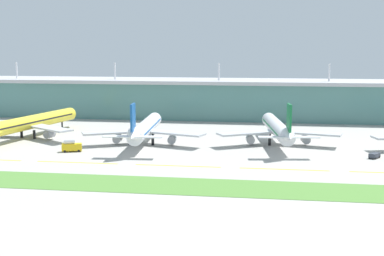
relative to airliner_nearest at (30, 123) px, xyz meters
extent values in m
plane|color=#A8A59E|center=(73.91, -36.72, -6.46)|extent=(600.00, 600.00, 0.00)
cube|color=slate|center=(73.91, 72.15, 2.98)|extent=(280.00, 28.00, 18.88)
cube|color=#B2B2B7|center=(73.91, 72.15, 13.32)|extent=(288.00, 34.00, 1.80)
cylinder|color=silver|center=(-38.09, 66.55, 18.72)|extent=(0.90, 0.90, 9.00)
cylinder|color=silver|center=(17.91, 66.55, 18.72)|extent=(0.90, 0.90, 9.00)
cylinder|color=silver|center=(73.91, 66.55, 18.72)|extent=(0.90, 0.90, 9.00)
cylinder|color=silver|center=(129.91, 66.55, 18.72)|extent=(0.90, 0.90, 9.00)
cylinder|color=yellow|center=(0.31, 1.47, 0.04)|extent=(17.79, 58.98, 5.80)
cone|color=yellow|center=(6.78, 32.33, 0.04)|extent=(6.21, 5.05, 5.51)
cube|color=#B7BABF|center=(-12.34, -0.40, -1.26)|extent=(24.82, 10.93, 0.70)
cylinder|color=gray|center=(-10.87, 0.77, -4.06)|extent=(4.06, 5.06, 3.20)
cube|color=#B7BABF|center=(11.15, -5.32, -1.26)|extent=(23.72, 19.01, 0.70)
cylinder|color=gray|center=(10.27, -3.66, -4.06)|extent=(4.06, 5.06, 3.20)
cylinder|color=black|center=(4.85, 23.14, -4.66)|extent=(0.70, 0.70, 3.60)
cylinder|color=black|center=(-3.44, -0.81, -4.66)|extent=(1.10, 1.10, 3.60)
cylinder|color=black|center=(2.82, -2.12, -4.66)|extent=(1.10, 1.10, 3.60)
cube|color=black|center=(0.31, 1.47, 0.44)|extent=(16.62, 53.21, 0.60)
cylinder|color=white|center=(51.71, -6.19, 0.04)|extent=(9.03, 49.01, 5.80)
cone|color=white|center=(49.96, 20.12, 0.04)|extent=(5.76, 4.36, 5.51)
cone|color=white|center=(53.53, -33.49, 1.24)|extent=(5.36, 6.94, 5.72)
cube|color=#19519E|center=(53.46, -32.50, 7.69)|extent=(1.12, 6.43, 9.50)
cube|color=white|center=(48.01, -33.36, 1.04)|extent=(10.19, 3.86, 0.36)
cube|color=white|center=(58.99, -32.63, 1.04)|extent=(10.19, 3.86, 0.36)
cube|color=#B7BABF|center=(40.03, -11.40, -1.26)|extent=(24.57, 16.57, 0.70)
cylinder|color=gray|center=(41.13, -9.88, -4.06)|extent=(3.49, 4.70, 3.20)
cube|color=#B7BABF|center=(63.98, -9.81, -1.26)|extent=(24.92, 13.95, 0.70)
cylinder|color=gray|center=(62.69, -8.45, -4.06)|extent=(3.49, 4.70, 3.20)
cylinder|color=black|center=(50.50, 12.04, -4.66)|extent=(0.70, 0.70, 3.60)
cylinder|color=black|center=(48.72, -9.40, -4.66)|extent=(1.10, 1.10, 3.60)
cylinder|color=black|center=(55.10, -8.97, -4.66)|extent=(1.10, 1.10, 3.60)
cube|color=#19519E|center=(51.71, -6.19, 0.44)|extent=(8.74, 44.15, 0.60)
cylinder|color=silver|center=(103.23, 0.56, 0.04)|extent=(12.27, 49.26, 5.80)
cone|color=silver|center=(99.70, 26.78, 0.04)|extent=(5.99, 4.70, 5.51)
cone|color=silver|center=(106.89, -26.66, 1.24)|extent=(5.77, 7.23, 5.72)
cube|color=#146B38|center=(106.76, -25.67, 7.69)|extent=(1.55, 6.44, 9.50)
cube|color=silver|center=(101.37, -26.90, 1.04)|extent=(10.34, 4.50, 0.36)
cube|color=silver|center=(112.27, -25.43, 1.04)|extent=(10.34, 4.50, 0.36)
cube|color=#B7BABF|center=(91.93, -5.43, -1.26)|extent=(24.22, 17.79, 0.70)
cylinder|color=gray|center=(92.92, -3.84, -4.06)|extent=(3.77, 4.89, 3.20)
cube|color=#B7BABF|center=(115.71, -2.23, -1.26)|extent=(24.94, 12.53, 0.70)
cylinder|color=gray|center=(114.33, -0.96, -4.06)|extent=(3.77, 4.89, 3.20)
cylinder|color=black|center=(100.78, 18.74, -4.66)|extent=(0.70, 0.70, 3.60)
cylinder|color=black|center=(100.46, -2.84, -4.66)|extent=(1.10, 1.10, 3.60)
cylinder|color=black|center=(106.80, -1.99, -4.66)|extent=(1.10, 1.10, 3.60)
cube|color=#146B38|center=(103.23, 0.56, 0.44)|extent=(11.66, 44.42, 0.60)
cube|color=yellow|center=(36.91, -42.96, -6.44)|extent=(28.00, 0.70, 0.04)
cube|color=yellow|center=(70.91, -42.96, -6.44)|extent=(28.00, 0.70, 0.04)
cube|color=yellow|center=(104.91, -42.96, -6.44)|extent=(28.00, 0.70, 0.04)
cube|color=#518438|center=(73.91, -67.17, -6.41)|extent=(300.00, 18.00, 0.10)
cube|color=gold|center=(28.45, -25.90, -4.71)|extent=(7.65, 4.79, 2.60)
cylinder|color=silver|center=(27.69, -26.16, -2.51)|extent=(4.43, 3.19, 2.00)
cylinder|color=black|center=(30.45, -23.98, -6.01)|extent=(0.96, 0.62, 0.90)
cylinder|color=black|center=(31.21, -26.20, -6.01)|extent=(0.96, 0.62, 0.90)
cylinder|color=black|center=(25.68, -25.61, -6.01)|extent=(0.96, 0.62, 0.90)
cylinder|color=black|center=(26.44, -27.83, -6.01)|extent=(0.96, 0.62, 0.90)
cube|color=#333842|center=(136.37, -21.73, -5.31)|extent=(4.51, 4.98, 1.40)
cylinder|color=black|center=(136.39, -19.85, -6.01)|extent=(0.81, 0.94, 0.90)
cylinder|color=black|center=(138.15, -21.11, -6.01)|extent=(0.81, 0.94, 0.90)
cylinder|color=black|center=(134.60, -22.36, -6.01)|extent=(0.81, 0.94, 0.90)
cylinder|color=black|center=(136.35, -23.61, -6.01)|extent=(0.81, 0.94, 0.90)
cube|color=silver|center=(27.97, -25.28, -5.21)|extent=(3.25, 4.02, 1.60)
cube|color=silver|center=(27.97, -25.28, -4.06)|extent=(3.08, 3.70, 0.16)
cylinder|color=black|center=(27.82, -23.79, -6.01)|extent=(0.72, 0.96, 0.90)
cylinder|color=black|center=(29.26, -24.53, -6.01)|extent=(0.72, 0.96, 0.90)
cylinder|color=black|center=(26.67, -26.03, -6.01)|extent=(0.72, 0.96, 0.90)
cylinder|color=black|center=(28.11, -26.77, -6.01)|extent=(0.72, 0.96, 0.90)
camera|label=1|loc=(99.21, -206.08, 32.11)|focal=48.92mm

